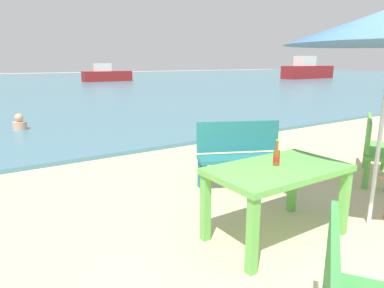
{
  "coord_description": "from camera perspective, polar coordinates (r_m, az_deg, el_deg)",
  "views": [
    {
      "loc": [
        -2.81,
        -1.06,
        1.77
      ],
      "look_at": [
        -0.16,
        3.0,
        0.6
      ],
      "focal_mm": 31.92,
      "sensor_mm": 36.0,
      "label": 1
    }
  ],
  "objects": [
    {
      "name": "sea_water",
      "position": [
        31.23,
        -28.23,
        8.84
      ],
      "size": [
        120.0,
        50.0,
        0.08
      ],
      "primitive_type": "cube",
      "color": "teal",
      "rests_on": "ground_plane"
    },
    {
      "name": "picnic_table_green",
      "position": [
        3.52,
        14.14,
        -5.4
      ],
      "size": [
        1.4,
        0.8,
        0.76
      ],
      "color": "#60B24C",
      "rests_on": "ground_plane"
    },
    {
      "name": "beer_bottle_amber",
      "position": [
        3.5,
        13.95,
        -2.02
      ],
      "size": [
        0.07,
        0.07,
        0.26
      ],
      "color": "brown",
      "rests_on": "picnic_table_green"
    },
    {
      "name": "bench_teal_center",
      "position": [
        4.89,
        7.94,
        -1.12
      ],
      "size": [
        1.24,
        0.82,
        0.95
      ],
      "color": "#237275",
      "rests_on": "ground_plane"
    },
    {
      "name": "bench_green_left",
      "position": [
        5.91,
        28.07,
        -0.05
      ],
      "size": [
        1.22,
        0.92,
        0.95
      ],
      "color": "#60B24C",
      "rests_on": "ground_plane"
    },
    {
      "name": "swimmer_person",
      "position": [
        9.77,
        -26.86,
        3.1
      ],
      "size": [
        0.34,
        0.34,
        0.41
      ],
      "color": "tan",
      "rests_on": "sea_water"
    },
    {
      "name": "boat_tanker",
      "position": [
        37.83,
        18.7,
        11.57
      ],
      "size": [
        6.18,
        1.69,
        2.25
      ],
      "color": "maroon",
      "rests_on": "sea_water"
    },
    {
      "name": "boat_cargo_ship",
      "position": [
        31.58,
        -14.08,
        11.15
      ],
      "size": [
        4.26,
        1.16,
        1.55
      ],
      "color": "maroon",
      "rests_on": "sea_water"
    }
  ]
}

